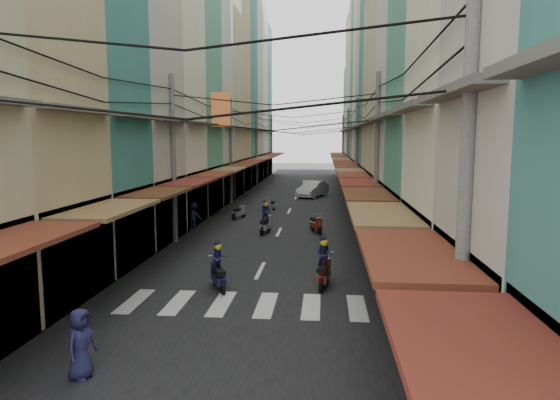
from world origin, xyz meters
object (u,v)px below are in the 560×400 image
Objects in this scene: white_car at (312,197)px; traffic_sign at (408,218)px; bicycle at (408,282)px; market_umbrella at (461,237)px.

white_car is 26.04m from traffic_sign.
white_car is 25.85m from bicycle.
market_umbrella is (5.53, -26.83, 1.94)m from white_car.
market_umbrella is 0.69× the size of traffic_sign.
traffic_sign is (3.99, -25.62, 2.35)m from white_car.
bicycle is 2.36m from traffic_sign.
white_car is at bearing 101.65° from market_umbrella.
white_car is 27.47m from market_umbrella.
traffic_sign reaches higher than white_car.
bicycle is (4.07, -25.52, 0.00)m from white_car.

